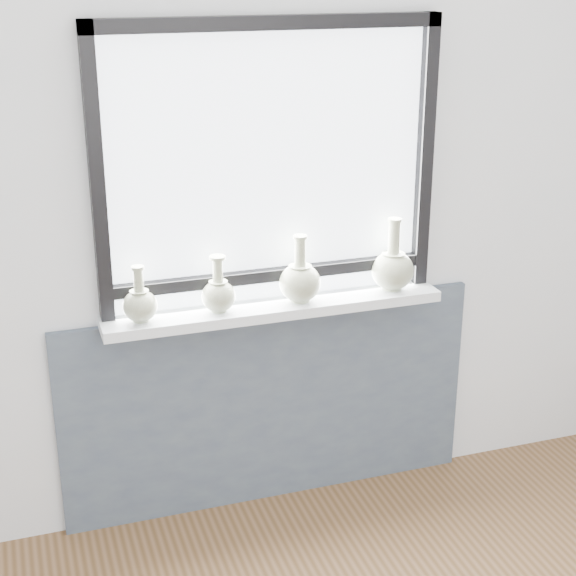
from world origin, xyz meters
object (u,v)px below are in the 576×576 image
object	(u,v)px
vase_b	(219,293)
vase_c	(300,280)
vase_d	(393,268)
vase_a	(140,304)
windowsill	(275,308)

from	to	relation	value
vase_b	vase_c	size ratio (longest dim) A/B	0.82
vase_d	vase_c	bearing A→B (deg)	-178.89
vase_a	vase_d	bearing A→B (deg)	0.79
vase_a	vase_c	world-z (taller)	vase_c
vase_b	windowsill	bearing A→B (deg)	1.95
windowsill	vase_a	xyz separation A→B (m)	(-0.51, -0.01, 0.09)
vase_a	vase_c	bearing A→B (deg)	0.58
vase_b	vase_c	distance (m)	0.32
windowsill	vase_c	bearing A→B (deg)	-2.74
windowsill	vase_b	xyz separation A→B (m)	(-0.22, -0.01, 0.09)
vase_c	vase_d	distance (m)	0.39
vase_a	vase_b	distance (m)	0.29
vase_b	vase_d	size ratio (longest dim) A/B	0.74
vase_b	vase_d	distance (m)	0.71
vase_b	vase_d	xyz separation A→B (m)	(0.71, 0.01, 0.02)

